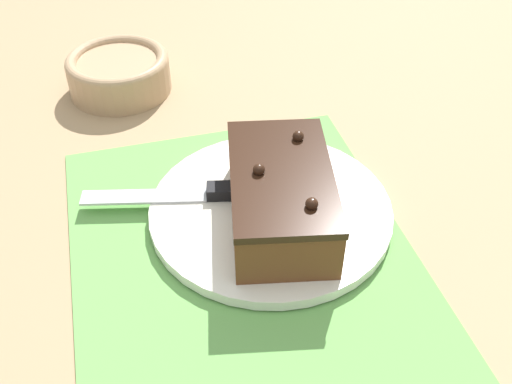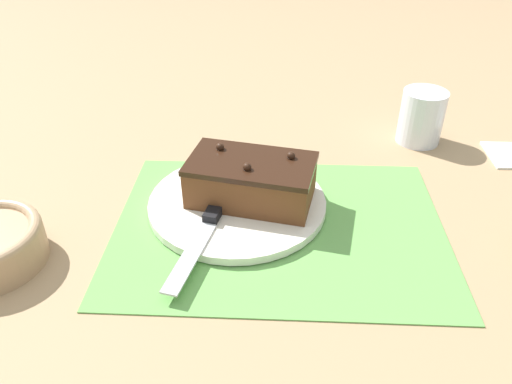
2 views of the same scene
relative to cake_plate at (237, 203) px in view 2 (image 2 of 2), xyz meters
The scene contains 6 objects.
ground_plane 0.08m from the cake_plate, 34.16° to the right, with size 3.00×3.00×0.00m, color #9E7F5B.
placemat_woven 0.08m from the cake_plate, 34.16° to the right, with size 0.46×0.34×0.00m, color #609E4C.
cake_plate is the anchor object (origin of this frame).
chocolate_cake 0.04m from the cake_plate, 12.06° to the left, with size 0.19×0.13×0.07m.
serving_knife 0.07m from the cake_plate, 118.11° to the right, with size 0.07×0.20×0.01m.
drinking_glass 0.39m from the cake_plate, 35.71° to the left, with size 0.08×0.08×0.10m.
Camera 2 is at (-0.01, -0.55, 0.44)m, focal length 35.00 mm.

